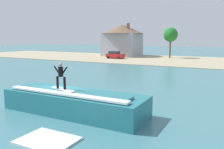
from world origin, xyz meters
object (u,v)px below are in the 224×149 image
at_px(wave_crest, 74,102).
at_px(house_with_chimney, 122,39).
at_px(car_near_shore, 115,55).
at_px(surfboard, 63,89).
at_px(surfer, 61,74).
at_px(tree_tall_bare, 171,35).

relative_size(wave_crest, house_with_chimney, 0.87).
bearing_deg(car_near_shore, surfboard, -67.69).
bearing_deg(surfboard, surfer, -171.25).
bearing_deg(surfer, surfboard, 8.75).
xyz_separation_m(surfboard, surfer, (-0.12, -0.02, 0.99)).
xyz_separation_m(wave_crest, car_near_shore, (-16.13, 37.50, 0.22)).
bearing_deg(house_with_chimney, surfboard, -69.10).
distance_m(wave_crest, surfboard, 1.09).
bearing_deg(wave_crest, surfer, -156.00).
bearing_deg(surfer, house_with_chimney, 110.76).
bearing_deg(tree_tall_bare, wave_crest, -83.65).
xyz_separation_m(wave_crest, surfer, (-0.74, -0.33, 1.84)).
height_order(wave_crest, surfer, surfer).
xyz_separation_m(surfboard, car_near_shore, (-15.52, 37.81, -0.63)).
distance_m(wave_crest, tree_tall_bare, 45.82).
relative_size(wave_crest, surfer, 5.66).
height_order(wave_crest, car_near_shore, car_near_shore).
bearing_deg(car_near_shore, tree_tall_bare, 35.01).
height_order(surfboard, surfer, surfer).
height_order(car_near_shore, tree_tall_bare, tree_tall_bare).
distance_m(surfboard, tree_tall_bare, 45.98).
bearing_deg(tree_tall_bare, surfboard, -84.45).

